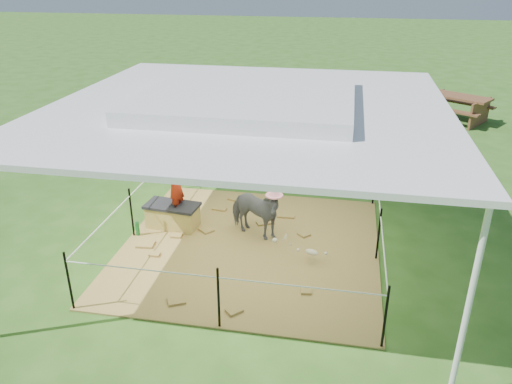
% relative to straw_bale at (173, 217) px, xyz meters
% --- Properties ---
extents(ground, '(90.00, 90.00, 0.00)m').
position_rel_straw_bale_xyz_m(ground, '(1.63, -0.48, -0.24)').
color(ground, '#2D5919').
rests_on(ground, ground).
extents(hay_patch, '(4.60, 4.60, 0.03)m').
position_rel_straw_bale_xyz_m(hay_patch, '(1.63, -0.48, -0.23)').
color(hay_patch, brown).
rests_on(hay_patch, ground).
extents(canopy_tent, '(6.30, 6.30, 2.90)m').
position_rel_straw_bale_xyz_m(canopy_tent, '(1.63, -0.48, 2.45)').
color(canopy_tent, silver).
rests_on(canopy_tent, ground).
extents(rope_fence, '(4.54, 4.54, 1.00)m').
position_rel_straw_bale_xyz_m(rope_fence, '(1.63, -0.48, 0.40)').
color(rope_fence, black).
rests_on(rope_fence, ground).
extents(straw_bale, '(1.01, 0.58, 0.43)m').
position_rel_straw_bale_xyz_m(straw_bale, '(0.00, 0.00, 0.00)').
color(straw_bale, '#AC8B3E').
rests_on(straw_bale, hay_patch).
extents(dark_cloth, '(1.08, 0.64, 0.05)m').
position_rel_straw_bale_xyz_m(dark_cloth, '(0.00, 0.00, 0.24)').
color(dark_cloth, black).
rests_on(dark_cloth, straw_bale).
extents(woman, '(0.32, 0.45, 1.15)m').
position_rel_straw_bale_xyz_m(woman, '(0.10, 0.00, 0.79)').
color(woman, '#B52711').
rests_on(woman, straw_bale).
extents(green_bottle, '(0.08, 0.08, 0.27)m').
position_rel_straw_bale_xyz_m(green_bottle, '(-0.55, -0.45, -0.08)').
color(green_bottle, '#186D2A').
rests_on(green_bottle, hay_patch).
extents(pony, '(1.31, 0.99, 1.01)m').
position_rel_straw_bale_xyz_m(pony, '(1.64, -0.09, 0.29)').
color(pony, '#515056').
rests_on(pony, hay_patch).
extents(pink_hat, '(0.31, 0.31, 0.15)m').
position_rel_straw_bale_xyz_m(pink_hat, '(1.64, -0.09, 0.87)').
color(pink_hat, pink).
rests_on(pink_hat, pony).
extents(foal, '(0.87, 0.67, 0.43)m').
position_rel_straw_bale_xyz_m(foal, '(2.77, -0.79, -0.00)').
color(foal, '#C7B791').
rests_on(foal, hay_patch).
extents(trash_barrel, '(0.63, 0.63, 0.91)m').
position_rel_straw_bale_xyz_m(trash_barrel, '(5.32, 6.31, 0.21)').
color(trash_barrel, '#1643AA').
rests_on(trash_barrel, ground).
extents(picnic_table_near, '(1.62, 1.18, 0.67)m').
position_rel_straw_bale_xyz_m(picnic_table_near, '(3.48, 7.60, 0.09)').
color(picnic_table_near, '#51361B').
rests_on(picnic_table_near, ground).
extents(picnic_table_far, '(2.53, 2.37, 0.86)m').
position_rel_straw_bale_xyz_m(picnic_table_far, '(6.70, 8.78, 0.18)').
color(picnic_table_far, brown).
rests_on(picnic_table_far, ground).
extents(distant_person, '(0.61, 0.53, 1.08)m').
position_rel_straw_bale_xyz_m(distant_person, '(4.47, 6.97, 0.30)').
color(distant_person, '#3065B6').
rests_on(distant_person, ground).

